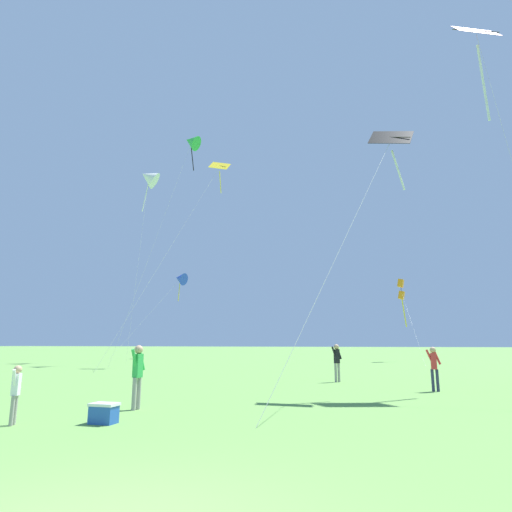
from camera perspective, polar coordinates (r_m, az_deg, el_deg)
name	(u,v)px	position (r m, az deg, el deg)	size (l,w,h in m)	color
kite_white_distant	(149,178)	(48.18, -14.02, 10.05)	(2.84, 5.57, 20.35)	white
kite_yellow_diamond	(217,174)	(38.29, -5.18, 10.79)	(4.66, 10.91, 17.67)	yellow
kite_black_large	(391,147)	(18.41, 17.44, 13.55)	(4.35, 8.26, 10.48)	black
kite_orange_box	(401,290)	(45.58, 18.67, -4.34)	(1.42, 9.01, 8.06)	orange
kite_green_small	(191,142)	(44.42, -8.54, 14.71)	(3.37, 8.49, 22.21)	green
kite_pink_low	(479,54)	(24.62, 27.47, 22.62)	(2.05, 7.96, 17.13)	pink
kite_blue_delta	(180,279)	(53.87, -10.03, -2.96)	(4.61, 9.31, 10.43)	blue
person_with_spool	(337,359)	(20.77, 10.65, -13.27)	(0.47, 0.42, 1.70)	gray
person_far_back	(434,364)	(17.79, 22.48, -13.13)	(0.52, 0.22, 1.61)	#2D3351
person_child_small	(16,389)	(11.25, -29.20, -15.11)	(0.19, 0.40, 1.26)	gray
person_foreground_watcher	(138,371)	(12.53, -15.40, -14.41)	(0.23, 0.55, 1.69)	gray
picnic_cooler	(104,413)	(10.74, -19.50, -19.01)	(0.60, 0.40, 0.44)	#2351B2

